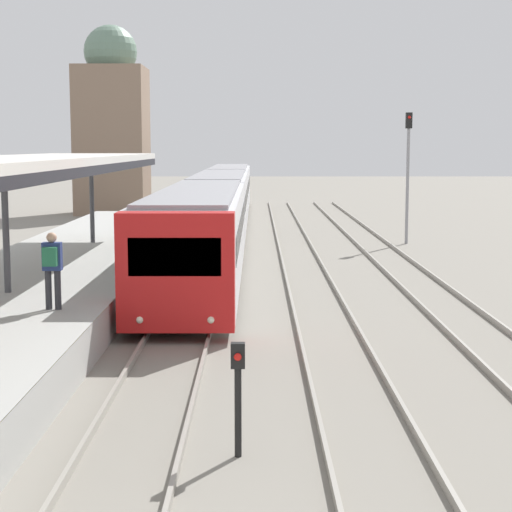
{
  "coord_description": "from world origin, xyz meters",
  "views": [
    {
      "loc": [
        1.79,
        -6.23,
        4.38
      ],
      "look_at": [
        1.75,
        15.32,
        1.61
      ],
      "focal_mm": 60.0,
      "sensor_mm": 36.0,
      "label": 1
    }
  ],
  "objects_px": {
    "person_on_platform": "(54,264)",
    "train_near": "(221,201)",
    "signal_mast_far": "(409,163)",
    "signal_post_near": "(239,386)"
  },
  "relations": [
    {
      "from": "signal_post_near",
      "to": "person_on_platform",
      "type": "bearing_deg",
      "value": 122.88
    },
    {
      "from": "train_near",
      "to": "signal_post_near",
      "type": "xyz_separation_m",
      "value": [
        1.53,
        -30.42,
        -0.66
      ]
    },
    {
      "from": "train_near",
      "to": "signal_mast_far",
      "type": "xyz_separation_m",
      "value": [
        8.6,
        -3.61,
        1.94
      ]
    },
    {
      "from": "person_on_platform",
      "to": "signal_mast_far",
      "type": "bearing_deg",
      "value": 61.38
    },
    {
      "from": "person_on_platform",
      "to": "train_near",
      "type": "distance_m",
      "value": 24.22
    },
    {
      "from": "train_near",
      "to": "signal_post_near",
      "type": "bearing_deg",
      "value": -87.12
    },
    {
      "from": "signal_mast_far",
      "to": "person_on_platform",
      "type": "bearing_deg",
      "value": -118.62
    },
    {
      "from": "person_on_platform",
      "to": "signal_post_near",
      "type": "distance_m",
      "value": 7.6
    },
    {
      "from": "person_on_platform",
      "to": "train_near",
      "type": "relative_size",
      "value": 0.04
    },
    {
      "from": "person_on_platform",
      "to": "train_near",
      "type": "xyz_separation_m",
      "value": [
        2.56,
        24.08,
        -0.19
      ]
    }
  ]
}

